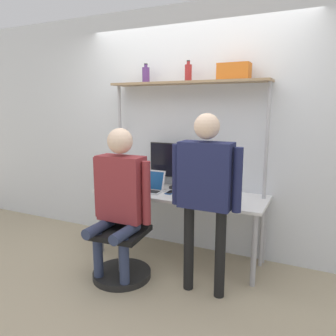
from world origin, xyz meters
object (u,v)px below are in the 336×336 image
at_px(person_standing, 206,182).
at_px(person_seated, 119,192).
at_px(cell_phone, 171,192).
at_px(bottle_purple, 146,75).
at_px(office_chair, 123,247).
at_px(monitor, 177,163).
at_px(storage_box, 234,71).
at_px(bottle_red, 188,73).
at_px(laptop, 150,185).

bearing_deg(person_standing, person_seated, -173.29).
relative_size(cell_phone, bottle_purple, 0.73).
bearing_deg(office_chair, monitor, 74.37).
bearing_deg(person_seated, storage_box, 44.58).
relative_size(person_seated, person_standing, 0.91).
xyz_separation_m(cell_phone, office_chair, (-0.24, -0.56, -0.44)).
bearing_deg(cell_phone, person_seated, -111.99).
height_order(bottle_purple, storage_box, bottle_purple).
relative_size(cell_phone, office_chair, 0.16).
relative_size(cell_phone, person_seated, 0.10).
bearing_deg(bottle_purple, person_seated, -78.86).
xyz_separation_m(person_standing, bottle_red, (-0.46, 0.72, 0.97)).
distance_m(laptop, storage_box, 1.45).
xyz_separation_m(bottle_red, storage_box, (0.48, 0.00, -0.01)).
height_order(cell_phone, bottle_purple, bottle_purple).
bearing_deg(office_chair, storage_box, 42.91).
distance_m(monitor, cell_phone, 0.36).
xyz_separation_m(laptop, cell_phone, (0.24, 0.01, -0.06)).
relative_size(person_standing, storage_box, 5.07).
height_order(person_seated, bottle_red, bottle_red).
bearing_deg(bottle_red, bottle_purple, 180.00).
relative_size(person_standing, bottle_red, 7.53).
bearing_deg(laptop, storage_box, 14.97).
distance_m(person_seated, bottle_red, 1.42).
bearing_deg(bottle_red, laptop, -147.29).
distance_m(laptop, bottle_red, 1.25).
distance_m(cell_phone, bottle_red, 1.26).
relative_size(office_chair, person_seated, 0.65).
xyz_separation_m(cell_phone, person_standing, (0.56, -0.50, 0.27)).
distance_m(monitor, office_chair, 1.09).
relative_size(laptop, storage_box, 0.99).
bearing_deg(office_chair, person_seated, -85.27).
distance_m(office_chair, bottle_red, 1.88).
xyz_separation_m(monitor, bottle_purple, (-0.37, -0.01, 0.96)).
distance_m(cell_phone, storage_box, 1.38).
xyz_separation_m(monitor, person_seated, (-0.21, -0.82, -0.16)).
height_order(laptop, person_seated, person_seated).
relative_size(monitor, bottle_red, 3.16).
height_order(bottle_red, storage_box, bottle_red).
xyz_separation_m(laptop, office_chair, (-0.00, -0.55, -0.50)).
xyz_separation_m(office_chair, bottle_purple, (-0.16, 0.77, 1.68)).
xyz_separation_m(office_chair, bottle_red, (0.35, 0.77, 1.68)).
height_order(laptop, cell_phone, laptop).
bearing_deg(person_standing, cell_phone, 138.00).
bearing_deg(person_seated, bottle_purple, 101.14).
relative_size(laptop, person_standing, 0.20).
height_order(monitor, cell_phone, monitor).
bearing_deg(cell_phone, bottle_red, 64.58).
height_order(office_chair, storage_box, storage_box).
distance_m(bottle_red, storage_box, 0.48).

